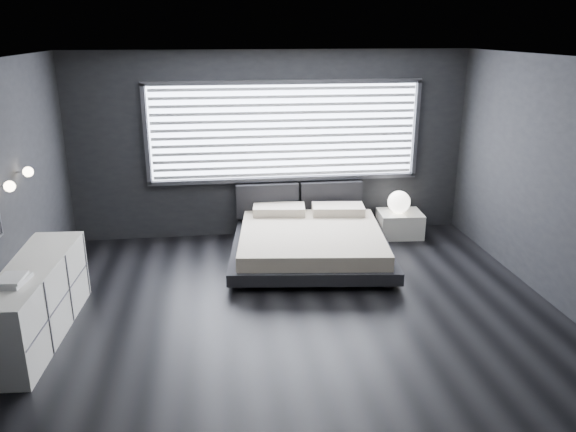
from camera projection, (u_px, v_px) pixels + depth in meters
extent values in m
plane|color=black|center=(298.00, 315.00, 6.35)|extent=(6.00, 6.00, 0.00)
plane|color=white|center=(300.00, 59.00, 5.46)|extent=(6.00, 6.00, 0.00)
cube|color=black|center=(271.00, 145.00, 8.49)|extent=(6.00, 0.04, 2.80)
cube|color=black|center=(368.00, 326.00, 3.32)|extent=(6.00, 0.04, 2.80)
cube|color=black|center=(563.00, 186.00, 6.28)|extent=(0.04, 5.50, 2.80)
cube|color=white|center=(285.00, 132.00, 8.43)|extent=(4.00, 0.02, 1.38)
cube|color=#47474C|center=(146.00, 135.00, 8.15)|extent=(0.06, 0.08, 1.48)
cube|color=#47474C|center=(416.00, 129.00, 8.66)|extent=(0.06, 0.08, 1.48)
cube|color=#47474C|center=(285.00, 82.00, 8.17)|extent=(4.14, 0.08, 0.06)
cube|color=#47474C|center=(285.00, 179.00, 8.63)|extent=(4.14, 0.08, 0.06)
cube|color=silver|center=(285.00, 132.00, 8.38)|extent=(3.94, 0.03, 1.32)
cube|color=black|center=(267.00, 200.00, 8.64)|extent=(0.96, 0.16, 0.52)
cube|color=black|center=(331.00, 198.00, 8.77)|extent=(0.96, 0.16, 0.52)
cylinder|color=silver|center=(2.00, 187.00, 5.52)|extent=(0.10, 0.02, 0.02)
sphere|color=#FFE5B7|center=(10.00, 186.00, 5.53)|extent=(0.11, 0.11, 0.11)
cylinder|color=silver|center=(21.00, 172.00, 6.08)|extent=(0.10, 0.02, 0.02)
sphere|color=#FFE5B7|center=(28.00, 172.00, 6.09)|extent=(0.11, 0.11, 0.11)
cube|color=black|center=(240.00, 284.00, 7.04)|extent=(0.13, 0.13, 0.08)
cube|color=black|center=(389.00, 283.00, 7.06)|extent=(0.13, 0.13, 0.08)
cube|color=black|center=(247.00, 237.00, 8.63)|extent=(0.13, 0.13, 0.08)
cube|color=black|center=(369.00, 236.00, 8.65)|extent=(0.13, 0.13, 0.08)
cube|color=black|center=(311.00, 249.00, 7.81)|extent=(2.40, 2.31, 0.16)
cube|color=#B5A890|center=(311.00, 238.00, 7.75)|extent=(2.15, 2.15, 0.20)
cube|color=beige|center=(279.00, 210.00, 8.43)|extent=(0.81, 0.50, 0.13)
cube|color=beige|center=(338.00, 209.00, 8.44)|extent=(0.81, 0.50, 0.13)
cube|color=silver|center=(400.00, 224.00, 8.74)|extent=(0.69, 0.59, 0.38)
sphere|color=white|center=(399.00, 202.00, 8.60)|extent=(0.35, 0.35, 0.35)
cube|color=silver|center=(34.00, 301.00, 5.80)|extent=(0.69, 2.03, 0.80)
cube|color=#47474C|center=(62.00, 300.00, 5.82)|extent=(0.14, 1.97, 0.78)
cube|color=silver|center=(11.00, 281.00, 5.27)|extent=(0.31, 0.38, 0.04)
cube|color=silver|center=(11.00, 279.00, 5.25)|extent=(0.24, 0.31, 0.03)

